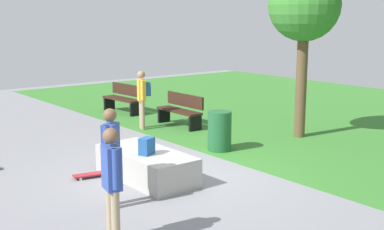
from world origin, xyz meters
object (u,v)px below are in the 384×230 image
Objects in this scene: skater_performing_trick at (111,150)px; pedestrian_with_backpack at (142,94)px; concrete_ledge at (146,165)px; skater_watching at (112,178)px; tree_broad_elm at (304,8)px; trash_bin at (220,131)px; backpack_on_ledge at (147,146)px; park_bench_by_oak at (124,98)px; park_bench_far_left at (181,109)px; skateboard_by_ledge at (94,174)px.

skater_performing_trick is 5.89m from pedestrian_with_backpack.
skater_watching reaches higher than concrete_ledge.
trash_bin is (-0.27, -2.54, -2.83)m from tree_broad_elm.
park_bench_by_oak reaches higher than backpack_on_ledge.
concrete_ledge is 2.61m from trash_bin.
skater_performing_trick is 6.34m from park_bench_far_left.
skater_performing_trick is 8.39m from park_bench_by_oak.
concrete_ledge is 0.49m from backpack_on_ledge.
skateboard_by_ledge is at bearing -92.89° from tree_broad_elm.
backpack_on_ledge is 0.19× the size of skater_performing_trick.
trash_bin is (5.50, -0.73, -0.02)m from park_bench_by_oak.
concrete_ledge reaches higher than skateboard_by_ledge.
skater_watching is 5.29m from trash_bin.
pedestrian_with_backpack is (-3.75, 2.39, 0.69)m from concrete_ledge.
skater_performing_trick is 0.39× the size of tree_broad_elm.
skateboard_by_ledge is at bearing -133.43° from concrete_ledge.
trash_bin is (0.02, 3.26, 0.40)m from skateboard_by_ledge.
skater_watching is (1.92, -1.84, 0.25)m from backpack_on_ledge.
backpack_on_ledge is at bearing 120.89° from skater_performing_trick.
concrete_ledge is 6.84× the size of backpack_on_ledge.
concrete_ledge is at bearing 38.93° from backpack_on_ledge.
backpack_on_ledge is 4.68m from pedestrian_with_backpack.
skateboard_by_ledge is at bearing -90.38° from trash_bin.
trash_bin is 3.10m from pedestrian_with_backpack.
park_bench_by_oak is at bearing -176.27° from park_bench_far_left.
concrete_ledge is 2.37× the size of trash_bin.
tree_broad_elm is 4.85m from pedestrian_with_backpack.
backpack_on_ledge is 7.22m from park_bench_by_oak.
tree_broad_elm is at bearing 38.60° from pedestrian_with_backpack.
skater_watching is at bearing -29.21° from skater_performing_trick.
tree_broad_elm is (-1.31, 6.30, 2.33)m from skater_performing_trick.
skater_performing_trick is at bearing -171.38° from backpack_on_ledge.
park_bench_by_oak is at bearing 40.06° from backpack_on_ledge.
skater_performing_trick is at bearing -54.81° from concrete_ledge.
skater_performing_trick is at bearing 150.79° from skater_watching.
skater_watching is at bearing -57.67° from trash_bin.
park_bench_far_left is (-5.50, 5.37, -0.48)m from skater_watching.
backpack_on_ledge is at bearing -44.71° from park_bench_far_left.
pedestrian_with_backpack is (-0.38, -1.04, 0.49)m from park_bench_far_left.
skater_performing_trick reaches higher than park_bench_far_left.
tree_broad_elm is 3.81m from trash_bin.
pedestrian_with_backpack reaches higher than concrete_ledge.
trash_bin reaches higher than concrete_ledge.
skateboard_by_ledge is 4.46m from pedestrian_with_backpack.
skater_performing_trick is at bearing -67.25° from trash_bin.
skater_performing_trick is 1.78× the size of trash_bin.
skater_watching is 1.03× the size of park_bench_far_left.
tree_broad_elm reaches higher than skater_watching.
tree_broad_elm reaches higher than park_bench_far_left.
skater_watching is at bearing -69.98° from tree_broad_elm.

